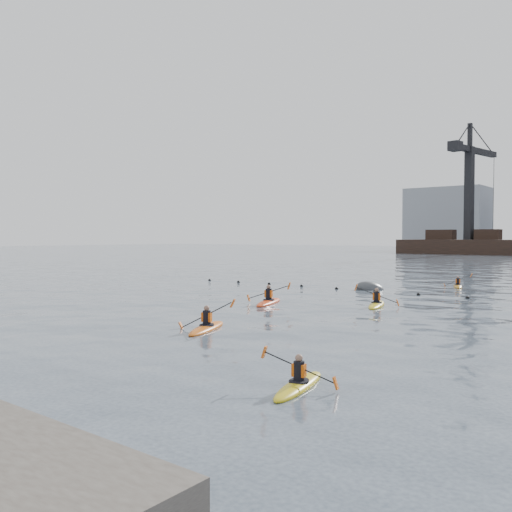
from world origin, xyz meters
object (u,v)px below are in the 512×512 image
Objects in this scene: kayaker_2 at (269,301)px; kayaker_3 at (377,304)px; kayaker_5 at (458,286)px; kayaker_1 at (299,384)px; mooring_buoy at (370,289)px; kayaker_0 at (207,327)px.

kayaker_2 is 5.78m from kayaker_3.
kayaker_3 is 13.82m from kayaker_5.
kayaker_1 reaches higher than mooring_buoy.
kayaker_0 is 1.16× the size of kayaker_1.
kayaker_2 is at bearing -94.38° from mooring_buoy.
kayaker_2 is at bearing -127.46° from kayaker_5.
kayaker_1 is (7.38, -4.62, -0.02)m from kayaker_0.
kayaker_2 is at bearing -170.52° from kayaker_3.
kayaker_1 is 1.36× the size of mooring_buoy.
kayaker_0 is 0.92× the size of kayaker_2.
kayaker_2 is 1.07× the size of kayaker_3.
kayaker_1 is at bearing -99.95° from kayaker_5.
kayaker_0 is at bearing 135.05° from kayaker_1.
kayaker_2 reaches higher than kayaker_5.
kayaker_5 is (5.01, 16.45, -0.02)m from kayaker_2.
mooring_buoy is (-2.27, 18.96, -0.10)m from kayaker_0.
kayaker_5 is (1.92, 24.69, -0.02)m from kayaker_0.
kayaker_2 is at bearing 116.27° from kayaker_1.
kayaker_0 reaches higher than kayaker_1.
kayaker_3 is at bearing 7.92° from kayaker_2.
kayaker_5 is (-5.47, 29.31, -0.00)m from kayaker_1.
kayaker_5 is at bearing 72.99° from kayaker_3.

